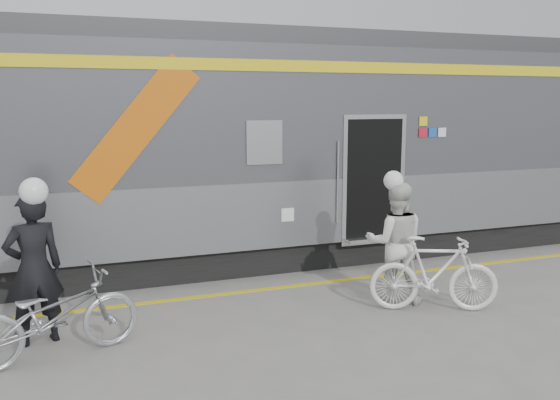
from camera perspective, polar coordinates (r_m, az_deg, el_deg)
name	(u,v)px	position (r m, az deg, el deg)	size (l,w,h in m)	color
ground	(266,350)	(7.22, -1.34, -14.22)	(90.00, 90.00, 0.00)	slate
train	(228,148)	(10.86, -5.06, 5.00)	(24.00, 3.17, 4.10)	black
safety_strip	(220,294)	(9.14, -5.81, -9.03)	(24.00, 0.12, 0.01)	gold
man	(34,269)	(7.69, -22.61, -6.13)	(0.68, 0.44, 1.85)	black
bicycle_left	(54,315)	(7.28, -20.95, -10.33)	(0.68, 1.94, 1.02)	#B5B8BE
woman	(395,242)	(8.75, 11.01, -4.02)	(0.86, 0.67, 1.76)	silver
bicycle_right	(434,274)	(8.55, 14.60, -6.88)	(0.50, 1.78, 1.07)	white
helmet_man	(27,178)	(7.49, -23.14, 1.93)	(0.32, 0.32, 0.32)	white
helmet_woman	(397,172)	(8.57, 11.23, 2.65)	(0.28, 0.28, 0.28)	white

